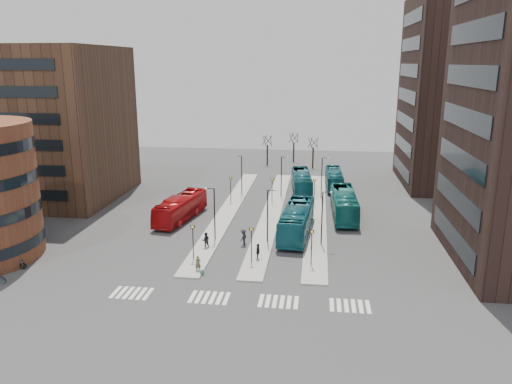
# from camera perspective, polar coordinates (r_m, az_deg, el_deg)

# --- Properties ---
(ground) EXTENTS (160.00, 160.00, 0.00)m
(ground) POSITION_cam_1_polar(r_m,az_deg,el_deg) (40.66, -5.17, -14.51)
(ground) COLOR #313134
(ground) RESTS_ON ground
(island_left) EXTENTS (2.50, 45.00, 0.15)m
(island_left) POSITION_cam_1_polar(r_m,az_deg,el_deg) (68.61, -3.14, -2.06)
(island_left) COLOR gray
(island_left) RESTS_ON ground
(island_mid) EXTENTS (2.50, 45.00, 0.15)m
(island_mid) POSITION_cam_1_polar(r_m,az_deg,el_deg) (67.83, 1.85, -2.25)
(island_mid) COLOR gray
(island_mid) RESTS_ON ground
(island_right) EXTENTS (2.50, 45.00, 0.15)m
(island_right) POSITION_cam_1_polar(r_m,az_deg,el_deg) (67.56, 6.93, -2.42)
(island_right) COLOR gray
(island_right) RESTS_ON ground
(suitcase) EXTENTS (0.47, 0.41, 0.49)m
(suitcase) POSITION_cam_1_polar(r_m,az_deg,el_deg) (48.65, -6.19, -9.10)
(suitcase) COLOR navy
(suitcase) RESTS_ON ground
(red_bus) EXTENTS (4.56, 11.63, 3.16)m
(red_bus) POSITION_cam_1_polar(r_m,az_deg,el_deg) (64.96, -8.60, -1.79)
(red_bus) COLOR #B00D10
(red_bus) RESTS_ON ground
(teal_bus_a) EXTENTS (3.88, 12.87, 3.54)m
(teal_bus_a) POSITION_cam_1_polar(r_m,az_deg,el_deg) (58.85, 4.67, -3.22)
(teal_bus_a) COLOR #145866
(teal_bus_a) RESTS_ON ground
(teal_bus_b) EXTENTS (3.82, 11.80, 3.23)m
(teal_bus_b) POSITION_cam_1_polar(r_m,az_deg,el_deg) (78.26, 5.23, 1.16)
(teal_bus_b) COLOR #135661
(teal_bus_b) RESTS_ON ground
(teal_bus_c) EXTENTS (3.28, 12.53, 3.47)m
(teal_bus_c) POSITION_cam_1_polar(r_m,az_deg,el_deg) (66.43, 10.03, -1.34)
(teal_bus_c) COLOR #13615E
(teal_bus_c) RESTS_ON ground
(teal_bus_d) EXTENTS (2.78, 10.59, 2.93)m
(teal_bus_d) POSITION_cam_1_polar(r_m,az_deg,el_deg) (81.65, 8.91, 1.50)
(teal_bus_d) COLOR #145864
(teal_bus_d) RESTS_ON ground
(traveller) EXTENTS (0.68, 0.57, 1.59)m
(traveller) POSITION_cam_1_polar(r_m,az_deg,el_deg) (49.18, -6.63, -8.15)
(traveller) COLOR #4F5130
(traveller) RESTS_ON ground
(commuter_a) EXTENTS (1.04, 0.91, 1.83)m
(commuter_a) POSITION_cam_1_polar(r_m,az_deg,el_deg) (54.87, -5.76, -5.53)
(commuter_a) COLOR black
(commuter_a) RESTS_ON ground
(commuter_b) EXTENTS (0.53, 1.08, 1.79)m
(commuter_b) POSITION_cam_1_polar(r_m,az_deg,el_deg) (51.48, 0.23, -6.86)
(commuter_b) COLOR black
(commuter_b) RESTS_ON ground
(commuter_c) EXTENTS (1.01, 1.31, 1.79)m
(commuter_c) POSITION_cam_1_polar(r_m,az_deg,el_deg) (55.62, -1.44, -5.20)
(commuter_c) COLOR black
(commuter_c) RESTS_ON ground
(bicycle_mid) EXTENTS (1.75, 0.51, 1.05)m
(bicycle_mid) POSITION_cam_1_polar(r_m,az_deg,el_deg) (54.76, -25.55, -7.44)
(bicycle_mid) COLOR gray
(bicycle_mid) RESTS_ON ground
(bicycle_far) EXTENTS (1.74, 0.70, 0.89)m
(bicycle_far) POSITION_cam_1_polar(r_m,az_deg,el_deg) (54.84, -25.51, -7.49)
(bicycle_far) COLOR gray
(bicycle_far) RESTS_ON ground
(crosswalk_stripes) EXTENTS (22.35, 2.40, 0.01)m
(crosswalk_stripes) POSITION_cam_1_polar(r_m,az_deg,el_deg) (43.83, -1.75, -12.16)
(crosswalk_stripes) COLOR silver
(crosswalk_stripes) RESTS_ON ground
(office_block) EXTENTS (25.00, 20.12, 22.00)m
(office_block) POSITION_cam_1_polar(r_m,az_deg,el_deg) (80.90, -24.29, 7.13)
(office_block) COLOR #483021
(office_block) RESTS_ON ground
(tower_far) EXTENTS (20.12, 20.00, 30.00)m
(tower_far) POSITION_cam_1_polar(r_m,az_deg,el_deg) (88.11, 23.41, 10.36)
(tower_far) COLOR black
(tower_far) RESTS_ON ground
(sign_poles) EXTENTS (12.45, 22.12, 3.65)m
(sign_poles) POSITION_cam_1_polar(r_m,az_deg,el_deg) (60.52, 0.87, -2.03)
(sign_poles) COLOR black
(sign_poles) RESTS_ON ground
(lamp_posts) EXTENTS (14.04, 20.24, 6.12)m
(lamp_posts) POSITION_cam_1_polar(r_m,az_deg,el_deg) (64.91, 2.27, 0.18)
(lamp_posts) COLOR black
(lamp_posts) RESTS_ON ground
(bare_trees) EXTENTS (10.97, 8.14, 5.90)m
(bare_trees) POSITION_cam_1_polar(r_m,az_deg,el_deg) (98.92, 4.04, 4.67)
(bare_trees) COLOR black
(bare_trees) RESTS_ON ground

